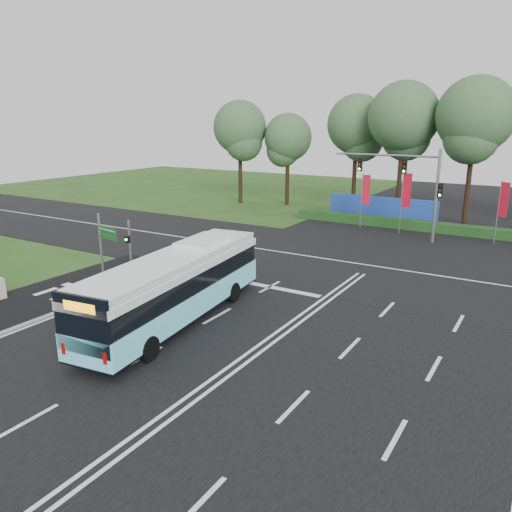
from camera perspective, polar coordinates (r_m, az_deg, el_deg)
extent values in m
plane|color=#224918|center=(22.14, 2.59, -8.65)|extent=(120.00, 120.00, 0.00)
cube|color=black|center=(22.13, 2.59, -8.60)|extent=(20.00, 120.00, 0.04)
cube|color=black|center=(32.57, 12.81, -1.08)|extent=(120.00, 14.00, 0.05)
cube|color=black|center=(28.10, -23.69, -4.63)|extent=(5.00, 18.00, 0.06)
cube|color=gray|center=(26.23, -20.63, -5.61)|extent=(0.25, 18.00, 0.12)
cube|color=#6DE7FD|center=(23.06, -9.00, -4.99)|extent=(3.89, 12.11, 1.09)
cube|color=black|center=(23.23, -8.95, -6.14)|extent=(3.86, 12.04, 0.30)
cube|color=black|center=(22.74, -9.10, -2.64)|extent=(3.77, 11.92, 0.94)
cube|color=white|center=(22.56, -9.17, -1.20)|extent=(3.89, 12.11, 0.35)
cube|color=white|center=(22.47, -9.20, -0.36)|extent=(3.79, 11.63, 0.35)
cube|color=white|center=(24.43, -6.05, 1.73)|extent=(1.93, 3.14, 0.25)
cube|color=black|center=(18.42, -19.26, -7.51)|extent=(2.40, 0.41, 2.18)
cube|color=orange|center=(18.15, -19.53, -5.53)|extent=(1.38, 0.23, 0.35)
cylinder|color=black|center=(26.50, -7.08, -3.46)|extent=(0.40, 1.06, 1.03)
cylinder|color=black|center=(25.42, -2.59, -4.17)|extent=(0.40, 1.06, 1.03)
cylinder|color=black|center=(21.18, -17.25, -8.98)|extent=(0.40, 1.06, 1.03)
cylinder|color=black|center=(19.81, -12.12, -10.34)|extent=(0.40, 1.06, 1.03)
cylinder|color=gray|center=(29.83, -14.17, 0.74)|extent=(0.14, 0.14, 3.46)
cube|color=black|center=(29.56, -14.49, 1.87)|extent=(0.31, 0.23, 0.40)
sphere|color=#19F233|center=(29.49, -14.63, 1.83)|extent=(0.14, 0.14, 0.14)
cylinder|color=gray|center=(27.72, -17.24, 0.30)|extent=(0.13, 0.13, 4.28)
cube|color=#0E4F1A|center=(26.73, -16.62, 2.88)|extent=(1.58, 0.40, 0.32)
cube|color=#0E4F1A|center=(26.80, -16.56, 2.09)|extent=(1.58, 0.40, 0.24)
cube|color=white|center=(26.70, -16.68, 2.86)|extent=(1.47, 0.33, 0.04)
cylinder|color=gray|center=(43.68, 11.96, 6.17)|extent=(0.07, 0.07, 4.65)
cube|color=red|center=(43.55, 12.48, 7.42)|extent=(0.60, 0.25, 2.48)
cylinder|color=gray|center=(41.94, 16.27, 5.80)|extent=(0.08, 0.08, 5.06)
cube|color=red|center=(41.68, 16.86, 7.19)|extent=(0.68, 0.07, 2.70)
cylinder|color=gray|center=(40.85, 25.89, 4.45)|extent=(0.07, 0.07, 4.79)
cube|color=red|center=(40.53, 26.48, 5.76)|extent=(0.60, 0.30, 2.55)
cylinder|color=gray|center=(39.43, 19.91, 6.37)|extent=(0.24, 0.24, 7.00)
cylinder|color=gray|center=(40.11, 14.61, 11.09)|extent=(8.00, 0.16, 0.16)
cube|color=black|center=(39.76, 16.62, 9.76)|extent=(0.32, 0.28, 1.05)
cube|color=black|center=(40.80, 11.81, 10.19)|extent=(0.32, 0.28, 1.05)
cube|color=black|center=(39.32, 20.33, 7.05)|extent=(0.32, 0.28, 1.05)
cube|color=#163D16|center=(44.22, 18.10, 3.31)|extent=(22.00, 1.20, 0.80)
cube|color=#1F45AA|center=(47.48, 14.19, 5.24)|extent=(10.00, 0.30, 2.20)
cylinder|color=black|center=(56.09, -1.81, 10.06)|extent=(0.44, 0.44, 7.83)
sphere|color=#375A35|center=(55.87, -1.85, 14.49)|extent=(5.77, 5.77, 5.77)
cylinder|color=black|center=(54.91, 3.61, 9.42)|extent=(0.44, 0.44, 6.88)
sphere|color=#375A35|center=(54.66, 3.68, 13.39)|extent=(5.07, 5.07, 5.07)
cylinder|color=black|center=(53.40, 11.21, 9.70)|extent=(0.44, 0.44, 8.16)
sphere|color=#375A35|center=(53.18, 11.46, 14.54)|extent=(6.02, 6.02, 6.02)
cylinder|color=black|center=(49.71, 16.13, 9.39)|extent=(0.44, 0.44, 8.83)
sphere|color=#375A35|center=(49.50, 16.56, 15.01)|extent=(6.51, 6.51, 6.51)
cylinder|color=black|center=(47.68, 23.20, 8.60)|extent=(0.44, 0.44, 8.92)
sphere|color=#375A35|center=(47.47, 23.83, 14.50)|extent=(6.57, 6.57, 6.57)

